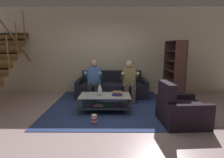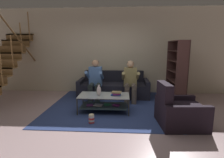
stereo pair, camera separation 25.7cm
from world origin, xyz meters
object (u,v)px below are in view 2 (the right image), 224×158
Objects in this scene: couch at (114,88)px; bookshelf at (177,73)px; person_seated_left at (95,79)px; vase at (99,91)px; coffee_table at (104,101)px; popcorn_tub at (91,118)px; book_stack at (116,93)px; armchair at (179,112)px; person_seated_right at (130,80)px.

couch is 2.02m from bookshelf.
person_seated_left reaches higher than vase.
coffee_table is 5.97× the size of popcorn_tub.
coffee_table reaches higher than popcorn_tub.
coffee_table is 0.30m from vase.
couch is at bearing 79.35° from vase.
person_seated_left is 1.15m from book_stack.
couch is at bearing 124.71° from armchair.
armchair is at bearing -38.70° from person_seated_left.
book_stack is at bearing -146.86° from bookshelf.
coffee_table is at bearing -68.17° from person_seated_left.
book_stack reaches higher than popcorn_tub.
coffee_table is at bearing 157.08° from armchair.
person_seated_left is 4.62× the size of vase.
person_seated_right is 1.24m from vase.
book_stack is at bearing -4.00° from coffee_table.
person_seated_left is 0.99m from vase.
couch is at bearing 172.36° from bookshelf.
vase reaches higher than book_stack.
vase is (-0.11, -0.06, 0.27)m from coffee_table.
couch is 8.46× the size of vase.
person_seated_right reaches higher than couch.
person_seated_right is at bearing -169.80° from bookshelf.
person_seated_left is 0.99× the size of coffee_table.
couch is 0.83m from person_seated_left.
person_seated_left is at bearing -135.46° from couch.
person_seated_right is (0.52, -0.51, 0.38)m from couch.
book_stack is (0.30, -0.02, 0.19)m from coffee_table.
person_seated_left reaches higher than armchair.
book_stack reaches higher than coffee_table.
vase is 0.43m from book_stack.
popcorn_tub is (-2.28, -1.85, -0.71)m from bookshelf.
bookshelf reaches higher than person_seated_right.
person_seated_left reaches higher than popcorn_tub.
book_stack is (0.66, -0.92, -0.19)m from person_seated_left.
couch is 1.81× the size of coffee_table.
book_stack is at bearing 5.12° from vase.
person_seated_left is 1.02× the size of person_seated_right.
armchair reaches higher than couch.
coffee_table is 0.36m from book_stack.
coffee_table is 1.74m from armchair.
armchair is (0.92, -1.57, -0.37)m from person_seated_right.
bookshelf is 1.96m from armchair.
book_stack is at bearing 54.14° from popcorn_tub.
armchair is at bearing -104.97° from bookshelf.
vase reaches higher than popcorn_tub.
person_seated_left is 1.04m from person_seated_right.
person_seated_left is 1.32× the size of armchair.
bookshelf is (1.41, 0.25, 0.16)m from person_seated_right.
popcorn_tub is at bearing -96.58° from vase.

